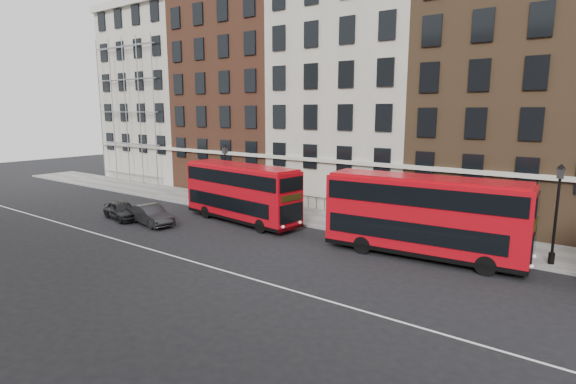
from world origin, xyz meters
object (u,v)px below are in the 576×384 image
Objects in this scene: bus_b at (241,192)px; car_rear at (122,210)px; bus_c at (423,215)px; car_front at (151,215)px.

bus_b is 9.33m from car_rear.
bus_b is 2.55× the size of car_rear.
bus_c is at bearing -66.94° from car_rear.
car_front reaches higher than car_rear.
car_front is at bearing -73.97° from car_rear.
bus_c is at bearing -67.29° from car_front.
bus_c is at bearing 7.30° from bus_b.
bus_b is 13.65m from bus_c.
car_rear is 0.94× the size of car_front.
car_front is (3.12, 0.29, 0.02)m from car_rear.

